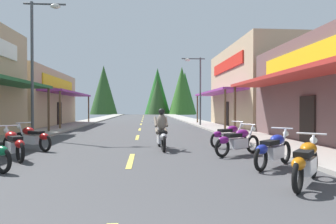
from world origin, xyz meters
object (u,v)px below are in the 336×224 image
object	(u,v)px
motorcycle_parked_left_1	(13,144)
motorcycle_parked_left_2	(32,137)
motorcycle_parked_right_2	(238,141)
rider_cruising_lead	(161,132)
streetlamp_right	(197,81)
motorcycle_parked_right_3	(229,135)
streetlamp_left	(38,52)
motorcycle_parked_right_1	(273,149)
motorcycle_parked_right_0	(306,162)

from	to	relation	value
motorcycle_parked_left_1	motorcycle_parked_left_2	distance (m)	1.97
motorcycle_parked_right_2	motorcycle_parked_left_1	size ratio (longest dim) A/B	1.08
rider_cruising_lead	motorcycle_parked_left_2	bearing A→B (deg)	85.10
streetlamp_right	motorcycle_parked_right_3	bearing A→B (deg)	-94.62
streetlamp_left	motorcycle_parked_left_2	xyz separation A→B (m)	(1.15, -3.77, -3.92)
streetlamp_right	motorcycle_parked_right_1	distance (m)	17.73
motorcycle_parked_right_1	motorcycle_parked_left_2	bearing A→B (deg)	113.07
streetlamp_left	motorcycle_parked_right_3	world-z (taller)	streetlamp_left
motorcycle_parked_right_1	motorcycle_parked_left_1	bearing A→B (deg)	125.87
motorcycle_parked_right_1	motorcycle_parked_right_2	distance (m)	2.02
motorcycle_parked_right_0	motorcycle_parked_right_1	distance (m)	1.78
motorcycle_parked_right_1	motorcycle_parked_left_1	distance (m)	7.62
streetlamp_right	motorcycle_parked_left_1	distance (m)	18.15
streetlamp_left	streetlamp_right	distance (m)	13.98
rider_cruising_lead	motorcycle_parked_right_1	bearing A→B (deg)	-145.13
motorcycle_parked_right_1	motorcycle_parked_left_2	xyz separation A→B (m)	(-7.62, 3.66, 0.00)
rider_cruising_lead	streetlamp_right	bearing A→B (deg)	-19.02
streetlamp_left	rider_cruising_lead	bearing A→B (deg)	-33.12
motorcycle_parked_right_3	motorcycle_parked_left_1	bearing A→B (deg)	165.11
motorcycle_parked_right_1	motorcycle_parked_right_3	distance (m)	4.02
motorcycle_parked_right_0	motorcycle_parked_right_3	size ratio (longest dim) A/B	0.90
motorcycle_parked_right_0	motorcycle_parked_right_3	bearing A→B (deg)	40.10
motorcycle_parked_left_2	streetlamp_right	bearing A→B (deg)	-88.24
motorcycle_parked_left_1	streetlamp_left	bearing A→B (deg)	-24.94
motorcycle_parked_right_2	motorcycle_parked_left_1	xyz separation A→B (m)	(-7.10, -0.30, 0.00)
motorcycle_parked_right_0	motorcycle_parked_right_3	distance (m)	5.79
streetlamp_right	motorcycle_parked_right_1	xyz separation A→B (m)	(-1.05, -17.37, -3.42)
streetlamp_left	streetlamp_right	xyz separation A→B (m)	(9.82, 9.94, -0.50)
streetlamp_left	motorcycle_parked_right_2	world-z (taller)	streetlamp_left
motorcycle_parked_right_0	motorcycle_parked_left_2	world-z (taller)	same
rider_cruising_lead	motorcycle_parked_right_0	bearing A→B (deg)	-156.76
motorcycle_parked_right_3	rider_cruising_lead	size ratio (longest dim) A/B	0.87
streetlamp_left	motorcycle_parked_right_2	size ratio (longest dim) A/B	3.64
motorcycle_parked_left_2	motorcycle_parked_right_2	bearing A→B (deg)	-158.82
motorcycle_parked_right_0	rider_cruising_lead	bearing A→B (deg)	67.76
motorcycle_parked_right_0	rider_cruising_lead	size ratio (longest dim) A/B	0.78
motorcycle_parked_left_2	streetlamp_left	bearing A→B (deg)	-39.00
motorcycle_parked_right_2	rider_cruising_lead	world-z (taller)	rider_cruising_lead
motorcycle_parked_left_1	motorcycle_parked_right_1	bearing A→B (deg)	-140.90
motorcycle_parked_right_3	motorcycle_parked_right_1	bearing A→B (deg)	-121.88
motorcycle_parked_right_0	motorcycle_parked_left_2	bearing A→B (deg)	95.11
streetlamp_left	motorcycle_parked_right_3	size ratio (longest dim) A/B	3.70
motorcycle_parked_left_1	motorcycle_parked_right_2	bearing A→B (deg)	-125.66
streetlamp_left	rider_cruising_lead	size ratio (longest dim) A/B	3.21
motorcycle_parked_right_0	rider_cruising_lead	world-z (taller)	rider_cruising_lead
motorcycle_parked_right_3	streetlamp_right	bearing A→B (deg)	53.05
motorcycle_parked_right_2	motorcycle_parked_left_2	bearing A→B (deg)	136.52
streetlamp_left	motorcycle_parked_left_1	xyz separation A→B (m)	(1.34, -5.74, -3.92)
motorcycle_parked_right_0	motorcycle_parked_right_1	xyz separation A→B (m)	(0.13, 1.77, 0.00)
streetlamp_right	motorcycle_parked_left_2	world-z (taller)	streetlamp_right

